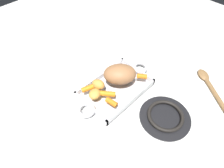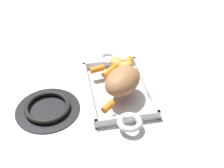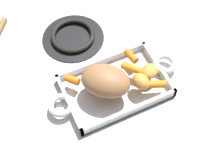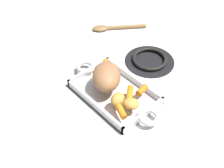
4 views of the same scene
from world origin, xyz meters
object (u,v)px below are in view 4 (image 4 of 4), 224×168
object	(u,v)px
baby_carrot_long	(142,90)
potato_golden_large	(131,104)
potato_whole	(118,99)
baby_carrot_northeast	(130,93)
serving_spoon	(113,28)
stove_burner_rear	(150,60)
baby_carrot_short	(121,111)
roasting_dish	(114,92)
baby_carrot_southeast	(105,64)
pork_roast	(107,76)

from	to	relation	value
baby_carrot_long	potato_golden_large	xyz separation A→B (m)	(-0.02, 0.07, 0.00)
potato_golden_large	potato_whole	size ratio (longest dim) A/B	0.94
baby_carrot_northeast	baby_carrot_long	world-z (taller)	same
potato_whole	serving_spoon	size ratio (longest dim) A/B	0.25
baby_carrot_long	serving_spoon	size ratio (longest dim) A/B	0.22
baby_carrot_long	stove_burner_rear	world-z (taller)	baby_carrot_long
baby_carrot_short	stove_burner_rear	world-z (taller)	baby_carrot_short
potato_golden_large	potato_whole	distance (m)	0.05
roasting_dish	stove_burner_rear	bearing A→B (deg)	-80.07
baby_carrot_short	stove_burner_rear	bearing A→B (deg)	-64.75
roasting_dish	potato_whole	distance (m)	0.09
roasting_dish	potato_golden_large	size ratio (longest dim) A/B	7.78
baby_carrot_southeast	roasting_dish	bearing A→B (deg)	154.56
serving_spoon	stove_burner_rear	bearing A→B (deg)	116.41
baby_carrot_southeast	baby_carrot_short	bearing A→B (deg)	151.17
potato_golden_large	stove_burner_rear	bearing A→B (deg)	-60.39
baby_carrot_short	potato_whole	world-z (taller)	potato_whole
baby_carrot_northeast	potato_whole	bearing A→B (deg)	87.51
baby_carrot_short	baby_carrot_southeast	world-z (taller)	same
potato_golden_large	baby_carrot_long	bearing A→B (deg)	-73.29
baby_carrot_southeast	stove_burner_rear	size ratio (longest dim) A/B	0.21
roasting_dish	stove_burner_rear	xyz separation A→B (m)	(0.04, -0.24, -0.00)
potato_whole	serving_spoon	world-z (taller)	potato_whole
roasting_dish	baby_carrot_short	bearing A→B (deg)	147.63
potato_golden_large	baby_carrot_northeast	bearing A→B (deg)	-39.20
baby_carrot_short	baby_carrot_southeast	distance (m)	0.24
baby_carrot_short	serving_spoon	world-z (taller)	baby_carrot_short
baby_carrot_short	baby_carrot_long	world-z (taller)	same
potato_golden_large	pork_roast	bearing A→B (deg)	-4.32
roasting_dish	baby_carrot_short	xyz separation A→B (m)	(-0.10, 0.06, 0.04)
roasting_dish	pork_roast	size ratio (longest dim) A/B	2.94
serving_spoon	baby_carrot_long	bearing A→B (deg)	96.52
baby_carrot_short	baby_carrot_long	xyz separation A→B (m)	(0.02, -0.12, 0.00)
pork_roast	potato_whole	xyz separation A→B (m)	(-0.09, 0.03, -0.02)
baby_carrot_northeast	potato_golden_large	size ratio (longest dim) A/B	1.26
pork_roast	baby_carrot_short	size ratio (longest dim) A/B	2.48
serving_spoon	baby_carrot_short	bearing A→B (deg)	86.51
baby_carrot_northeast	serving_spoon	xyz separation A→B (m)	(0.38, -0.27, -0.04)
serving_spoon	potato_golden_large	bearing A→B (deg)	90.58
potato_whole	stove_burner_rear	world-z (taller)	potato_whole
roasting_dish	baby_carrot_southeast	xyz separation A→B (m)	(0.11, -0.05, 0.04)
potato_golden_large	serving_spoon	size ratio (longest dim) A/B	0.24
baby_carrot_long	serving_spoon	xyz separation A→B (m)	(0.40, -0.23, -0.04)
baby_carrot_northeast	potato_whole	size ratio (longest dim) A/B	1.18
baby_carrot_southeast	baby_carrot_long	distance (m)	0.19
stove_burner_rear	potato_whole	bearing A→B (deg)	110.22
roasting_dish	baby_carrot_southeast	distance (m)	0.13
baby_carrot_long	baby_carrot_southeast	bearing A→B (deg)	0.98
roasting_dish	potato_golden_large	xyz separation A→B (m)	(-0.10, 0.02, 0.04)
roasting_dish	serving_spoon	distance (m)	0.43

